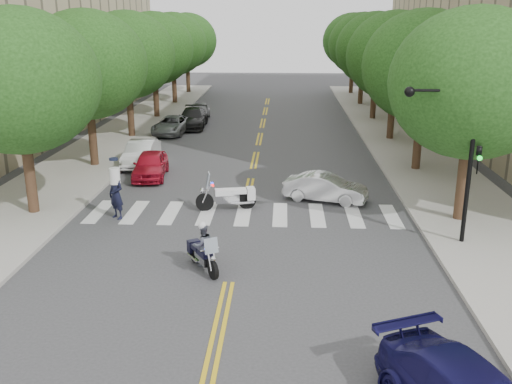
# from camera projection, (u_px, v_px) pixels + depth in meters

# --- Properties ---
(ground) EXTENTS (140.00, 140.00, 0.00)m
(ground) POSITION_uv_depth(u_px,v_px,m) (229.00, 282.00, 17.89)
(ground) COLOR #38383A
(ground) RESTS_ON ground
(sidewalk_left) EXTENTS (5.00, 60.00, 0.15)m
(sidewalk_left) POSITION_uv_depth(u_px,v_px,m) (122.00, 136.00, 39.31)
(sidewalk_left) COLOR #9E9991
(sidewalk_left) RESTS_ON ground
(sidewalk_right) EXTENTS (5.00, 60.00, 0.15)m
(sidewalk_right) POSITION_uv_depth(u_px,v_px,m) (400.00, 139.00, 38.41)
(sidewalk_right) COLOR #9E9991
(sidewalk_right) RESTS_ON ground
(tree_l_0) EXTENTS (6.40, 6.40, 8.45)m
(tree_l_0) POSITION_uv_depth(u_px,v_px,m) (19.00, 81.00, 22.39)
(tree_l_0) COLOR #382316
(tree_l_0) RESTS_ON ground
(tree_l_1) EXTENTS (6.40, 6.40, 8.45)m
(tree_l_1) POSITION_uv_depth(u_px,v_px,m) (86.00, 65.00, 30.03)
(tree_l_1) COLOR #382316
(tree_l_1) RESTS_ON ground
(tree_l_2) EXTENTS (6.40, 6.40, 8.45)m
(tree_l_2) POSITION_uv_depth(u_px,v_px,m) (127.00, 55.00, 37.66)
(tree_l_2) COLOR #382316
(tree_l_2) RESTS_ON ground
(tree_l_3) EXTENTS (6.40, 6.40, 8.45)m
(tree_l_3) POSITION_uv_depth(u_px,v_px,m) (154.00, 49.00, 45.30)
(tree_l_3) COLOR #382316
(tree_l_3) RESTS_ON ground
(tree_l_4) EXTENTS (6.40, 6.40, 8.45)m
(tree_l_4) POSITION_uv_depth(u_px,v_px,m) (173.00, 44.00, 52.94)
(tree_l_4) COLOR #382316
(tree_l_4) RESTS_ON ground
(tree_l_5) EXTENTS (6.40, 6.40, 8.45)m
(tree_l_5) POSITION_uv_depth(u_px,v_px,m) (187.00, 41.00, 60.57)
(tree_l_5) COLOR #382316
(tree_l_5) RESTS_ON ground
(tree_r_0) EXTENTS (6.40, 6.40, 8.45)m
(tree_r_0) POSITION_uv_depth(u_px,v_px,m) (473.00, 84.00, 21.56)
(tree_r_0) COLOR #382316
(tree_r_0) RESTS_ON ground
(tree_r_1) EXTENTS (6.40, 6.40, 8.45)m
(tree_r_1) POSITION_uv_depth(u_px,v_px,m) (424.00, 66.00, 29.20)
(tree_r_1) COLOR #382316
(tree_r_1) RESTS_ON ground
(tree_r_2) EXTENTS (6.40, 6.40, 8.45)m
(tree_r_2) POSITION_uv_depth(u_px,v_px,m) (395.00, 56.00, 36.83)
(tree_r_2) COLOR #382316
(tree_r_2) RESTS_ON ground
(tree_r_3) EXTENTS (6.40, 6.40, 8.45)m
(tree_r_3) POSITION_uv_depth(u_px,v_px,m) (377.00, 49.00, 44.47)
(tree_r_3) COLOR #382316
(tree_r_3) RESTS_ON ground
(tree_r_4) EXTENTS (6.40, 6.40, 8.45)m
(tree_r_4) POSITION_uv_depth(u_px,v_px,m) (363.00, 44.00, 52.10)
(tree_r_4) COLOR #382316
(tree_r_4) RESTS_ON ground
(tree_r_5) EXTENTS (6.40, 6.40, 8.45)m
(tree_r_5) POSITION_uv_depth(u_px,v_px,m) (353.00, 41.00, 59.74)
(tree_r_5) COLOR #382316
(tree_r_5) RESTS_ON ground
(traffic_signal_pole) EXTENTS (2.82, 0.42, 6.00)m
(traffic_signal_pole) POSITION_uv_depth(u_px,v_px,m) (458.00, 145.00, 19.76)
(traffic_signal_pole) COLOR black
(traffic_signal_pole) RESTS_ON ground
(motorcycle_police) EXTENTS (1.28, 1.89, 1.69)m
(motorcycle_police) POSITION_uv_depth(u_px,v_px,m) (203.00, 248.00, 18.60)
(motorcycle_police) COLOR black
(motorcycle_police) RESTS_ON ground
(motorcycle_parked) EXTENTS (2.58, 0.97, 1.68)m
(motorcycle_parked) POSITION_uv_depth(u_px,v_px,m) (231.00, 196.00, 24.51)
(motorcycle_parked) COLOR black
(motorcycle_parked) RESTS_ON ground
(officer_standing) EXTENTS (0.90, 0.84, 2.06)m
(officer_standing) POSITION_uv_depth(u_px,v_px,m) (116.00, 194.00, 23.30)
(officer_standing) COLOR black
(officer_standing) RESTS_ON ground
(convertible) EXTENTS (3.95, 2.39, 1.23)m
(convertible) POSITION_uv_depth(u_px,v_px,m) (325.00, 188.00, 25.65)
(convertible) COLOR silver
(convertible) RESTS_ON ground
(parked_car_a) EXTENTS (1.95, 4.10, 1.35)m
(parked_car_a) POSITION_uv_depth(u_px,v_px,m) (150.00, 165.00, 29.40)
(parked_car_a) COLOR #B7132A
(parked_car_a) RESTS_ON ground
(parked_car_b) EXTENTS (1.49, 4.16, 1.36)m
(parked_car_b) POSITION_uv_depth(u_px,v_px,m) (141.00, 153.00, 31.82)
(parked_car_b) COLOR white
(parked_car_b) RESTS_ON ground
(parked_car_c) EXTENTS (2.48, 4.64, 1.24)m
(parked_car_c) POSITION_uv_depth(u_px,v_px,m) (172.00, 125.00, 40.43)
(parked_car_c) COLOR gray
(parked_car_c) RESTS_ON ground
(parked_car_d) EXTENTS (2.15, 4.97, 1.42)m
(parked_car_d) POSITION_uv_depth(u_px,v_px,m) (193.00, 118.00, 42.72)
(parked_car_d) COLOR black
(parked_car_d) RESTS_ON ground
(parked_car_e) EXTENTS (1.81, 4.01, 1.34)m
(parked_car_e) POSITION_uv_depth(u_px,v_px,m) (199.00, 111.00, 46.09)
(parked_car_e) COLOR gray
(parked_car_e) RESTS_ON ground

